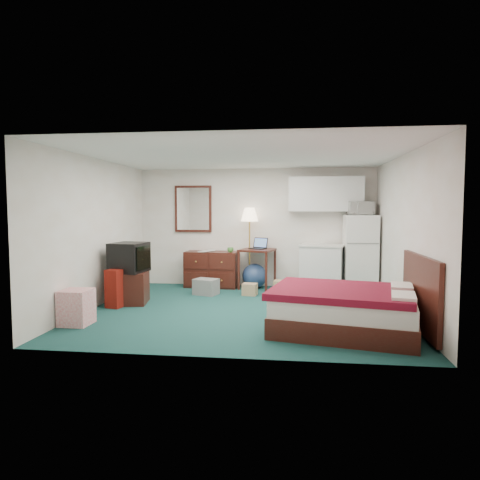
# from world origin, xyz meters

# --- Properties ---
(floor) EXTENTS (5.00, 4.50, 0.01)m
(floor) POSITION_xyz_m (0.00, 0.00, 0.00)
(floor) COLOR #183438
(floor) RESTS_ON ground
(ceiling) EXTENTS (5.00, 4.50, 0.01)m
(ceiling) POSITION_xyz_m (0.00, 0.00, 2.50)
(ceiling) COLOR beige
(ceiling) RESTS_ON walls
(walls) EXTENTS (5.01, 4.51, 2.50)m
(walls) POSITION_xyz_m (0.00, 0.00, 1.25)
(walls) COLOR beige
(walls) RESTS_ON floor
(mirror) EXTENTS (0.80, 0.06, 1.00)m
(mirror) POSITION_xyz_m (-1.35, 2.22, 1.65)
(mirror) COLOR white
(mirror) RESTS_ON walls
(upper_cabinets) EXTENTS (1.50, 0.35, 0.70)m
(upper_cabinets) POSITION_xyz_m (1.45, 2.08, 1.95)
(upper_cabinets) COLOR silver
(upper_cabinets) RESTS_ON walls
(headboard) EXTENTS (0.06, 1.56, 1.00)m
(headboard) POSITION_xyz_m (2.46, -1.06, 0.55)
(headboard) COLOR #3A1C16
(headboard) RESTS_ON walls
(dresser) EXTENTS (1.13, 0.57, 0.75)m
(dresser) POSITION_xyz_m (-0.90, 1.98, 0.38)
(dresser) COLOR #3A1C16
(dresser) RESTS_ON floor
(floor_lamp) EXTENTS (0.43, 0.43, 1.68)m
(floor_lamp) POSITION_xyz_m (-0.11, 2.05, 0.84)
(floor_lamp) COLOR gold
(floor_lamp) RESTS_ON floor
(desk) EXTENTS (0.79, 0.79, 0.82)m
(desk) POSITION_xyz_m (0.06, 1.93, 0.41)
(desk) COLOR #3A1C16
(desk) RESTS_ON floor
(exercise_ball) EXTENTS (0.65, 0.65, 0.51)m
(exercise_ball) POSITION_xyz_m (0.01, 1.96, 0.25)
(exercise_ball) COLOR navy
(exercise_ball) RESTS_ON floor
(kitchen_counter) EXTENTS (0.94, 0.79, 0.90)m
(kitchen_counter) POSITION_xyz_m (1.39, 1.91, 0.45)
(kitchen_counter) COLOR silver
(kitchen_counter) RESTS_ON floor
(fridge) EXTENTS (0.63, 0.63, 1.53)m
(fridge) POSITION_xyz_m (2.13, 1.88, 0.76)
(fridge) COLOR white
(fridge) RESTS_ON floor
(bed) EXTENTS (2.08, 1.77, 0.58)m
(bed) POSITION_xyz_m (1.48, -1.06, 0.29)
(bed) COLOR maroon
(bed) RESTS_ON floor
(tv_stand) EXTENTS (0.64, 0.68, 0.55)m
(tv_stand) POSITION_xyz_m (-2.02, 0.27, 0.28)
(tv_stand) COLOR #3A1C16
(tv_stand) RESTS_ON floor
(suitcase) EXTENTS (0.33, 0.44, 0.64)m
(suitcase) POSITION_xyz_m (-2.15, 0.01, 0.32)
(suitcase) COLOR #690907
(suitcase) RESTS_ON floor
(retail_box) EXTENTS (0.41, 0.41, 0.51)m
(retail_box) POSITION_xyz_m (-2.28, -1.15, 0.25)
(retail_box) COLOR white
(retail_box) RESTS_ON floor
(file_bin) EXTENTS (0.51, 0.44, 0.30)m
(file_bin) POSITION_xyz_m (-0.86, 1.17, 0.15)
(file_bin) COLOR gray
(file_bin) RESTS_ON floor
(cardboard_box_a) EXTENTS (0.30, 0.26, 0.23)m
(cardboard_box_a) POSITION_xyz_m (-0.02, 1.21, 0.11)
(cardboard_box_a) COLOR #9B815C
(cardboard_box_a) RESTS_ON floor
(cardboard_box_b) EXTENTS (0.24, 0.27, 0.24)m
(cardboard_box_b) POSITION_xyz_m (0.53, 1.51, 0.12)
(cardboard_box_b) COLOR #9B815C
(cardboard_box_b) RESTS_ON floor
(laptop) EXTENTS (0.41, 0.39, 0.22)m
(laptop) POSITION_xyz_m (0.07, 1.95, 0.93)
(laptop) COLOR black
(laptop) RESTS_ON desk
(crt_tv) EXTENTS (0.64, 0.67, 0.51)m
(crt_tv) POSITION_xyz_m (-2.05, 0.27, 0.81)
(crt_tv) COLOR black
(crt_tv) RESTS_ON tv_stand
(microwave) EXTENTS (0.52, 0.35, 0.33)m
(microwave) POSITION_xyz_m (2.12, 1.93, 1.69)
(microwave) COLOR white
(microwave) RESTS_ON fridge
(book_a) EXTENTS (0.18, 0.07, 0.25)m
(book_a) POSITION_xyz_m (-1.13, 1.91, 0.88)
(book_a) COLOR #9B815C
(book_a) RESTS_ON dresser
(book_b) EXTENTS (0.16, 0.06, 0.22)m
(book_b) POSITION_xyz_m (-1.01, 2.06, 0.86)
(book_b) COLOR #9B815C
(book_b) RESTS_ON dresser
(mug) EXTENTS (0.14, 0.11, 0.13)m
(mug) POSITION_xyz_m (-0.49, 1.87, 0.82)
(mug) COLOR #438736
(mug) RESTS_ON dresser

